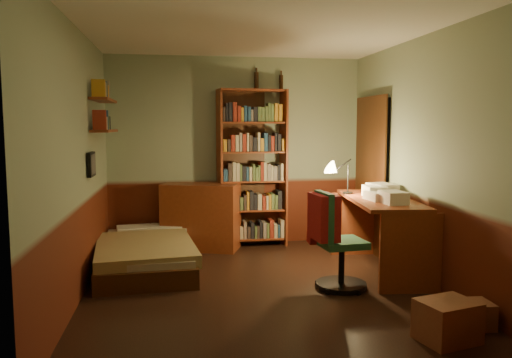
{
  "coord_description": "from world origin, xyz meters",
  "views": [
    {
      "loc": [
        -0.83,
        -4.9,
        1.66
      ],
      "look_at": [
        0.0,
        0.25,
        1.1
      ],
      "focal_mm": 35.0,
      "sensor_mm": 36.0,
      "label": 1
    }
  ],
  "objects": [
    {
      "name": "floor",
      "position": [
        0.0,
        0.0,
        -0.01
      ],
      "size": [
        3.5,
        4.0,
        0.02
      ],
      "primitive_type": "cube",
      "color": "black",
      "rests_on": "ground"
    },
    {
      "name": "ceiling",
      "position": [
        0.0,
        0.0,
        2.61
      ],
      "size": [
        3.5,
        4.0,
        0.02
      ],
      "primitive_type": "cube",
      "color": "silver",
      "rests_on": "wall_back"
    },
    {
      "name": "wall_back",
      "position": [
        0.0,
        2.01,
        1.3
      ],
      "size": [
        3.5,
        0.02,
        2.6
      ],
      "primitive_type": "cube",
      "color": "gray",
      "rests_on": "ground"
    },
    {
      "name": "wall_left",
      "position": [
        -1.76,
        0.0,
        1.3
      ],
      "size": [
        0.02,
        4.0,
        2.6
      ],
      "primitive_type": "cube",
      "color": "gray",
      "rests_on": "ground"
    },
    {
      "name": "wall_right",
      "position": [
        1.76,
        0.0,
        1.3
      ],
      "size": [
        0.02,
        4.0,
        2.6
      ],
      "primitive_type": "cube",
      "color": "gray",
      "rests_on": "ground"
    },
    {
      "name": "wall_front",
      "position": [
        0.0,
        -2.01,
        1.3
      ],
      "size": [
        3.5,
        0.02,
        2.6
      ],
      "primitive_type": "cube",
      "color": "gray",
      "rests_on": "ground"
    },
    {
      "name": "doorway",
      "position": [
        1.72,
        1.3,
        1.0
      ],
      "size": [
        0.06,
        0.9,
        2.0
      ],
      "primitive_type": "cube",
      "color": "black",
      "rests_on": "ground"
    },
    {
      "name": "door_trim",
      "position": [
        1.69,
        1.3,
        1.0
      ],
      "size": [
        0.02,
        0.98,
        2.08
      ],
      "primitive_type": "cube",
      "color": "#3A1D0C",
      "rests_on": "ground"
    },
    {
      "name": "bed",
      "position": [
        -1.19,
        0.97,
        0.28
      ],
      "size": [
        1.13,
        1.96,
        0.57
      ],
      "primitive_type": "cube",
      "rotation": [
        0.0,
        0.0,
        0.06
      ],
      "color": "#908F4C",
      "rests_on": "ground"
    },
    {
      "name": "dresser",
      "position": [
        -0.5,
        1.76,
        0.44
      ],
      "size": [
        1.11,
        0.8,
        0.89
      ],
      "primitive_type": "cube",
      "rotation": [
        0.0,
        0.0,
        -0.34
      ],
      "color": "maroon",
      "rests_on": "ground"
    },
    {
      "name": "mini_stereo",
      "position": [
        -0.11,
        1.89,
        0.96
      ],
      "size": [
        0.32,
        0.29,
        0.14
      ],
      "primitive_type": "cube",
      "rotation": [
        0.0,
        0.0,
        0.37
      ],
      "color": "#B2B2B7",
      "rests_on": "dresser"
    },
    {
      "name": "bookshelf",
      "position": [
        0.2,
        1.85,
        1.08
      ],
      "size": [
        0.95,
        0.41,
        2.15
      ],
      "primitive_type": "cube",
      "rotation": [
        0.0,
        0.0,
        0.13
      ],
      "color": "maroon",
      "rests_on": "ground"
    },
    {
      "name": "bottle_left",
      "position": [
        0.28,
        1.96,
        2.27
      ],
      "size": [
        0.07,
        0.07,
        0.24
      ],
      "primitive_type": "cylinder",
      "rotation": [
        0.0,
        0.0,
        0.03
      ],
      "color": "black",
      "rests_on": "bookshelf"
    },
    {
      "name": "bottle_right",
      "position": [
        0.63,
        1.96,
        2.25
      ],
      "size": [
        0.07,
        0.07,
        0.2
      ],
      "primitive_type": "cylinder",
      "rotation": [
        0.0,
        0.0,
        0.32
      ],
      "color": "black",
      "rests_on": "bookshelf"
    },
    {
      "name": "desk",
      "position": [
        1.44,
        0.37,
        0.42
      ],
      "size": [
        0.83,
        1.64,
        0.85
      ],
      "primitive_type": "cube",
      "rotation": [
        0.0,
        0.0,
        -0.11
      ],
      "color": "maroon",
      "rests_on": "ground"
    },
    {
      "name": "paper_stack",
      "position": [
        1.56,
        0.6,
        0.91
      ],
      "size": [
        0.3,
        0.38,
        0.14
      ],
      "primitive_type": "cube",
      "rotation": [
        0.0,
        0.0,
        0.16
      ],
      "color": "silver",
      "rests_on": "desk"
    },
    {
      "name": "desk_lamp",
      "position": [
        1.2,
        0.78,
        1.14
      ],
      "size": [
        0.22,
        0.22,
        0.6
      ],
      "primitive_type": "cone",
      "rotation": [
        0.0,
        0.0,
        -0.29
      ],
      "color": "black",
      "rests_on": "desk"
    },
    {
      "name": "office_chair",
      "position": [
        0.82,
        -0.13,
        0.55
      ],
      "size": [
        0.59,
        0.53,
        1.1
      ],
      "primitive_type": "cube",
      "rotation": [
        0.0,
        0.0,
        0.08
      ],
      "color": "#2B613C",
      "rests_on": "ground"
    },
    {
      "name": "red_jacket",
      "position": [
        0.56,
        0.11,
        1.32
      ],
      "size": [
        0.22,
        0.39,
        0.46
      ],
      "primitive_type": "cube",
      "rotation": [
        0.0,
        0.0,
        -0.03
      ],
      "color": "#B11E22",
      "rests_on": "office_chair"
    },
    {
      "name": "wall_shelf_lower",
      "position": [
        -1.64,
        1.1,
        1.6
      ],
      "size": [
        0.2,
        0.9,
        0.03
      ],
      "primitive_type": "cube",
      "color": "maroon",
      "rests_on": "wall_left"
    },
    {
      "name": "wall_shelf_upper",
      "position": [
        -1.64,
        1.1,
        1.95
      ],
      "size": [
        0.2,
        0.9,
        0.03
      ],
      "primitive_type": "cube",
      "color": "maroon",
      "rests_on": "wall_left"
    },
    {
      "name": "framed_picture",
      "position": [
        -1.72,
        0.6,
        1.25
      ],
      "size": [
        0.04,
        0.32,
        0.26
      ],
      "primitive_type": "cube",
      "color": "black",
      "rests_on": "wall_left"
    },
    {
      "name": "cardboard_box_a",
      "position": [
        1.22,
        -1.48,
        0.16
      ],
      "size": [
        0.49,
        0.43,
        0.32
      ],
      "primitive_type": "cube",
      "rotation": [
        0.0,
        0.0,
        0.24
      ],
      "color": "brown",
      "rests_on": "ground"
    },
    {
      "name": "cardboard_box_b",
      "position": [
        1.56,
        -1.27,
        0.11
      ],
      "size": [
        0.32,
        0.27,
        0.22
      ],
      "primitive_type": "cube",
      "rotation": [
        0.0,
        0.0,
        -0.06
      ],
      "color": "brown",
      "rests_on": "ground"
    }
  ]
}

